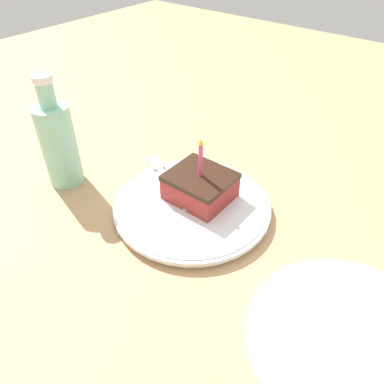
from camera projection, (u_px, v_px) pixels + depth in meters
The scene contains 6 objects.
ground_plane at pixel (191, 228), 0.65m from camera, with size 2.40×2.40×0.04m.
plate at pixel (192, 206), 0.65m from camera, with size 0.27×0.27×0.02m.
cake_slice at pixel (200, 186), 0.64m from camera, with size 0.11×0.09×0.12m.
fork at pixel (165, 178), 0.70m from camera, with size 0.17×0.10×0.00m.
bottle at pixel (58, 142), 0.67m from camera, with size 0.06×0.06×0.21m.
side_plate at pixel (353, 344), 0.45m from camera, with size 0.26×0.26×0.02m.
Camera 1 is at (-0.29, 0.37, 0.44)m, focal length 35.00 mm.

